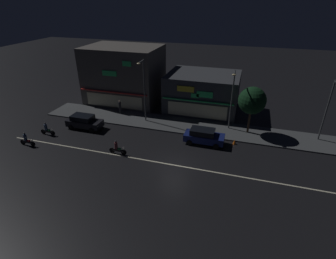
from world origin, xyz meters
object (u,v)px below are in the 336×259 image
Objects in this scene: parked_car_near_kerb at (204,136)px; parked_car_trailing at (84,122)px; motorcycle_opposite_lane at (117,148)px; streetlamp_mid at (232,96)px; streetlamp_east at (328,106)px; pedestrian_on_sidewalk at (120,107)px; streetlamp_west at (144,87)px; traffic_cone at (234,142)px; motorcycle_lead at (27,140)px; motorcycle_following at (47,130)px.

parked_car_near_kerb and parked_car_trailing have the same top height.
motorcycle_opposite_lane is at bearing 147.41° from parked_car_trailing.
streetlamp_mid is 1.04× the size of streetlamp_east.
parked_car_near_kerb is at bearing -119.58° from streetlamp_mid.
pedestrian_on_sidewalk is (-24.34, 0.32, -3.16)m from streetlamp_east.
streetlamp_west is 14.08× the size of traffic_cone.
parked_car_near_kerb is 19.03m from motorcycle_lead.
pedestrian_on_sidewalk is 15.93m from traffic_cone.
parked_car_near_kerb reaches higher than motorcycle_opposite_lane.
parked_car_near_kerb is (-2.30, -4.06, -3.45)m from streetlamp_mid.
pedestrian_on_sidewalk is (-14.51, 0.42, -3.32)m from streetlamp_mid.
motorcycle_following is at bearing -93.96° from motorcycle_lead.
streetlamp_east is at bearing -161.08° from parked_car_near_kerb.
streetlamp_east is 30.91m from motorcycle_following.
motorcycle_following is (-17.64, -3.34, -0.24)m from parked_car_near_kerb.
parked_car_near_kerb is (12.20, -4.48, -0.13)m from pedestrian_on_sidewalk.
parked_car_trailing is (-16.78, -4.64, -3.45)m from streetlamp_mid.
streetlamp_mid reaches higher than motorcycle_lead.
motorcycle_opposite_lane is (-8.00, -4.73, -0.24)m from parked_car_near_kerb.
streetlamp_mid is 3.73× the size of motorcycle_opposite_lane.
streetlamp_west is 14.16m from motorcycle_lead.
parked_car_trailing is at bearing 2.31° from parked_car_near_kerb.
streetlamp_east is 3.57× the size of motorcycle_opposite_lane.
parked_car_near_kerb is 3.41m from traffic_cone.
parked_car_trailing reaches higher than motorcycle_following.
streetlamp_mid is 14.03m from motorcycle_opposite_lane.
pedestrian_on_sidewalk is 3.37× the size of traffic_cone.
motorcycle_opposite_lane is (9.65, -1.39, 0.00)m from motorcycle_following.
traffic_cone is at bearing 3.82° from motorcycle_following.
parked_car_trailing is (-26.62, -4.74, -3.29)m from streetlamp_east.
parked_car_trailing is at bearing -162.96° from pedestrian_on_sidewalk.
parked_car_trailing is 4.21m from motorcycle_following.
streetlamp_west is at bearing -177.26° from streetlamp_east.
streetlamp_mid is 12.88× the size of traffic_cone.
streetlamp_east is 1.58× the size of parked_car_near_kerb.
streetlamp_west is 4.08× the size of motorcycle_lead.
pedestrian_on_sidewalk is 12.04m from motorcycle_lead.
streetlamp_west reaches higher than streetlamp_east.
streetlamp_mid reaches higher than pedestrian_on_sidewalk.
streetlamp_mid is at bearing -119.58° from parked_car_near_kerb.
streetlamp_east is 24.55m from pedestrian_on_sidewalk.
motorcycle_opposite_lane is at bearing -168.06° from motorcycle_lead.
streetlamp_mid is at bearing 33.61° from motorcycle_opposite_lane.
streetlamp_east is at bearing -169.90° from parked_car_trailing.
streetlamp_west is 9.48m from parked_car_near_kerb.
pedestrian_on_sidewalk is 0.98× the size of motorcycle_lead.
parked_car_trailing is 2.26× the size of motorcycle_opposite_lane.
streetlamp_mid reaches higher than parked_car_near_kerb.
motorcycle_following reaches higher than traffic_cone.
motorcycle_lead is 22.38m from traffic_cone.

